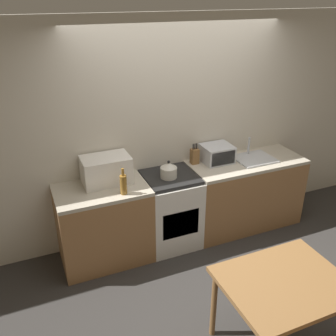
{
  "coord_description": "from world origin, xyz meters",
  "views": [
    {
      "loc": [
        -1.73,
        -2.65,
        2.79
      ],
      "look_at": [
        -0.3,
        0.72,
        1.05
      ],
      "focal_mm": 40.0,
      "sensor_mm": 36.0,
      "label": 1
    }
  ],
  "objects": [
    {
      "name": "stove_range",
      "position": [
        -0.23,
        0.81,
        0.45
      ],
      "size": [
        0.61,
        0.62,
        0.9
      ],
      "color": "silver",
      "rests_on": "ground_plane"
    },
    {
      "name": "sink_basin",
      "position": [
        0.9,
        0.82,
        0.92
      ],
      "size": [
        0.47,
        0.4,
        0.24
      ],
      "color": "silver",
      "rests_on": "counter_right_run"
    },
    {
      "name": "dining_table",
      "position": [
        0.0,
        -0.93,
        0.65
      ],
      "size": [
        0.98,
        0.79,
        0.74
      ],
      "color": "brown",
      "rests_on": "ground_plane"
    },
    {
      "name": "wall_back",
      "position": [
        0.0,
        1.16,
        1.3
      ],
      "size": [
        10.0,
        0.06,
        2.6
      ],
      "color": "beige",
      "rests_on": "ground_plane"
    },
    {
      "name": "ground_plane",
      "position": [
        0.0,
        0.0,
        0.0
      ],
      "size": [
        16.0,
        16.0,
        0.0
      ],
      "primitive_type": "plane",
      "color": "#33302D"
    },
    {
      "name": "counter_left_run",
      "position": [
        -1.03,
        0.82,
        0.45
      ],
      "size": [
        0.98,
        0.62,
        0.9
      ],
      "color": "olive",
      "rests_on": "ground_plane"
    },
    {
      "name": "knife_block",
      "position": [
        0.17,
        1.0,
        1.0
      ],
      "size": [
        0.09,
        0.08,
        0.26
      ],
      "color": "brown",
      "rests_on": "counter_right_run"
    },
    {
      "name": "bottle",
      "position": [
        -0.83,
        0.62,
        1.01
      ],
      "size": [
        0.07,
        0.07,
        0.29
      ],
      "color": "olive",
      "rests_on": "counter_left_run"
    },
    {
      "name": "kettle",
      "position": [
        -0.26,
        0.78,
        0.99
      ],
      "size": [
        0.19,
        0.19,
        0.21
      ],
      "color": "beige",
      "rests_on": "stove_range"
    },
    {
      "name": "microwave",
      "position": [
        -0.93,
        0.93,
        1.05
      ],
      "size": [
        0.51,
        0.34,
        0.3
      ],
      "color": "silver",
      "rests_on": "counter_left_run"
    },
    {
      "name": "counter_right_run",
      "position": [
        0.8,
        0.82,
        0.45
      ],
      "size": [
        1.44,
        0.62,
        0.9
      ],
      "color": "olive",
      "rests_on": "ground_plane"
    },
    {
      "name": "toaster_oven",
      "position": [
        0.44,
        0.94,
        1.0
      ],
      "size": [
        0.35,
        0.32,
        0.21
      ],
      "color": "silver",
      "rests_on": "counter_right_run"
    }
  ]
}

